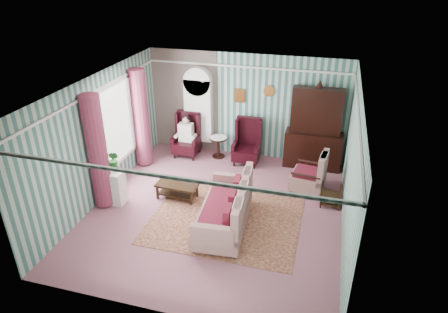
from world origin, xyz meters
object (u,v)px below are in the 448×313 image
(wingback_left, at_px, (186,135))
(bookcase, at_px, (199,115))
(nest_table, at_px, (331,195))
(coffee_table, at_px, (177,191))
(seated_woman, at_px, (186,136))
(floral_armchair, at_px, (308,174))
(plant_stand, at_px, (112,187))
(wingback_right, at_px, (247,142))
(dresser_hutch, at_px, (315,126))
(sofa, at_px, (224,205))
(round_side_table, at_px, (218,147))

(wingback_left, bearing_deg, bookcase, 57.34)
(nest_table, bearing_deg, coffee_table, -169.69)
(seated_woman, distance_m, floral_armchair, 3.65)
(nest_table, relative_size, plant_stand, 0.68)
(wingback_right, height_order, seated_woman, wingback_right)
(floral_armchair, bearing_deg, bookcase, 74.07)
(dresser_hutch, distance_m, seated_woman, 3.56)
(sofa, relative_size, floral_armchair, 2.39)
(bookcase, height_order, wingback_right, bookcase)
(round_side_table, height_order, coffee_table, round_side_table)
(plant_stand, height_order, sofa, sofa)
(nest_table, bearing_deg, sofa, -146.58)
(wingback_left, distance_m, seated_woman, 0.04)
(coffee_table, bearing_deg, plant_stand, -157.59)
(nest_table, bearing_deg, dresser_hutch, 107.39)
(wingback_left, distance_m, floral_armchair, 3.65)
(dresser_hutch, height_order, wingback_left, dresser_hutch)
(round_side_table, relative_size, sofa, 0.28)
(wingback_right, relative_size, floral_armchair, 1.40)
(nest_table, bearing_deg, round_side_table, 151.80)
(dresser_hutch, distance_m, wingback_right, 1.86)
(wingback_right, distance_m, nest_table, 2.81)
(coffee_table, bearing_deg, wingback_left, 104.45)
(plant_stand, distance_m, sofa, 2.73)
(round_side_table, distance_m, floral_armchair, 2.85)
(round_side_table, relative_size, plant_stand, 0.75)
(sofa, distance_m, floral_armchair, 2.52)
(dresser_hutch, height_order, sofa, dresser_hutch)
(dresser_hutch, xyz_separation_m, floral_armchair, (0.00, -1.28, -0.74))
(nest_table, relative_size, floral_armchair, 0.61)
(floral_armchair, bearing_deg, nest_table, -126.27)
(plant_stand, distance_m, floral_armchair, 4.64)
(floral_armchair, relative_size, coffee_table, 0.92)
(seated_woman, xyz_separation_m, round_side_table, (0.90, 0.15, -0.29))
(coffee_table, bearing_deg, bookcase, 96.94)
(wingback_right, bearing_deg, nest_table, -33.75)
(nest_table, distance_m, sofa, 2.59)
(dresser_hutch, height_order, seated_woman, dresser_hutch)
(round_side_table, height_order, nest_table, round_side_table)
(plant_stand, bearing_deg, wingback_right, 47.16)
(bookcase, height_order, sofa, bookcase)
(bookcase, height_order, nest_table, bookcase)
(sofa, bearing_deg, seated_woman, 28.45)
(bookcase, relative_size, dresser_hutch, 0.95)
(bookcase, relative_size, wingback_right, 1.79)
(bookcase, bearing_deg, floral_armchair, -23.26)
(dresser_hutch, distance_m, round_side_table, 2.75)
(nest_table, relative_size, sofa, 0.25)
(seated_woman, relative_size, plant_stand, 1.47)
(seated_woman, bearing_deg, bookcase, 57.34)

